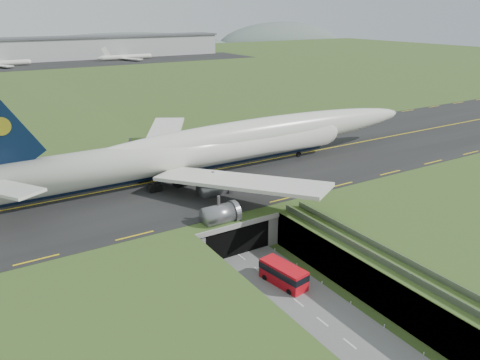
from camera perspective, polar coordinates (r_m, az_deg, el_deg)
ground at (r=72.92m, az=3.15°, el=-11.78°), size 900.00×900.00×0.00m
airfield_deck at (r=71.39m, az=3.19°, el=-9.73°), size 800.00×800.00×6.00m
trench_road at (r=67.87m, az=6.86°, el=-14.48°), size 12.00×75.00×0.20m
taxiway at (r=96.56m, az=-7.96°, el=0.25°), size 800.00×44.00×0.18m
tunnel_portal at (r=83.95m, az=-3.31°, el=-4.71°), size 17.00×22.30×6.00m
guideway at (r=65.38m, az=21.36°, el=-11.89°), size 3.00×53.00×7.05m
jumbo_jet at (r=97.19m, az=-2.66°, el=4.11°), size 104.17×65.33×21.61m
shuttle_tram at (r=70.56m, az=5.31°, el=-11.39°), size 4.06×8.02×3.12m
cargo_terminal at (r=352.77m, az=-26.56°, el=13.97°), size 320.00×67.00×15.60m
distant_hills at (r=492.84m, az=-20.37°, el=13.82°), size 700.00×91.00×60.00m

